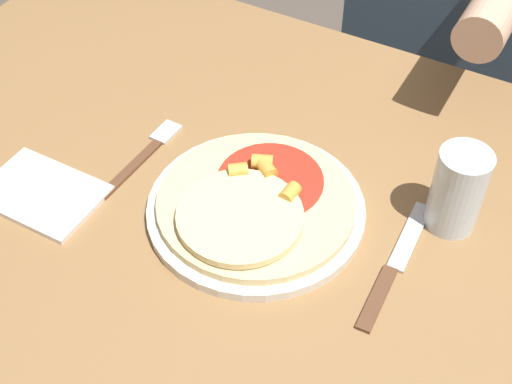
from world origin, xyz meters
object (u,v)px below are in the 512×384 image
fork (146,153)px  person_diner (460,2)px  knife (394,265)px  drinking_glass (458,190)px  dining_table (231,283)px  pizza (254,203)px  plate (256,209)px

fork → person_diner: (0.25, 0.67, -0.04)m
knife → drinking_glass: 0.12m
drinking_glass → dining_table: bearing=-144.8°
dining_table → knife: bearing=16.9°
knife → drinking_glass: drinking_glass is taller
dining_table → pizza: pizza is taller
dining_table → knife: (0.20, 0.06, 0.09)m
pizza → knife: bearing=3.1°
dining_table → fork: fork is taller
dining_table → plate: plate is taller
fork → knife: 0.39m
person_diner → drinking_glass: bearing=-74.2°
plate → fork: 0.19m
knife → person_diner: 0.70m
plate → person_diner: bearing=84.9°
plate → knife: plate is taller
person_diner → knife: bearing=-79.3°
plate → dining_table: bearing=-98.2°
plate → person_diner: (0.06, 0.69, -0.04)m
plate → drinking_glass: drinking_glass is taller
plate → pizza: bearing=-92.7°
pizza → drinking_glass: drinking_glass is taller
fork → person_diner: size_ratio=0.15×
pizza → knife: 0.19m
plate → pizza: pizza is taller
knife → person_diner: bearing=100.7°
fork → pizza: bearing=-8.3°
fork → knife: same height
plate → pizza: size_ratio=1.10×
dining_table → fork: 0.22m
pizza → drinking_glass: 0.26m
fork → dining_table: bearing=-23.1°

